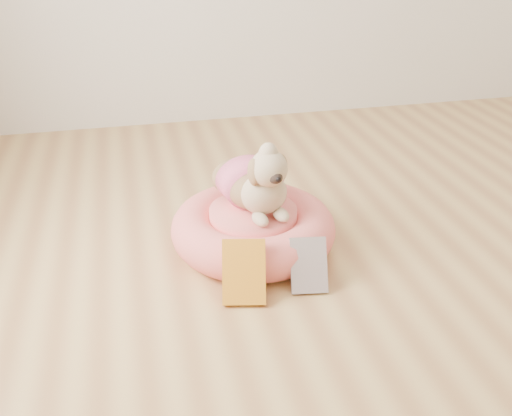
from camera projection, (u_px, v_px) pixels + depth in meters
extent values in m
plane|color=#AE7B48|center=(452.00, 331.00, 1.85)|extent=(4.50, 4.50, 0.00)
cylinder|color=#FF6963|center=(253.00, 235.00, 2.30)|extent=(0.48, 0.48, 0.10)
torus|color=#FF6963|center=(253.00, 228.00, 2.28)|extent=(0.66, 0.66, 0.17)
cylinder|color=#FF6963|center=(253.00, 219.00, 2.26)|extent=(0.35, 0.35, 0.09)
cube|color=yellow|center=(244.00, 272.00, 1.97)|extent=(0.18, 0.17, 0.21)
cube|color=white|center=(309.00, 265.00, 2.03)|extent=(0.15, 0.14, 0.18)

